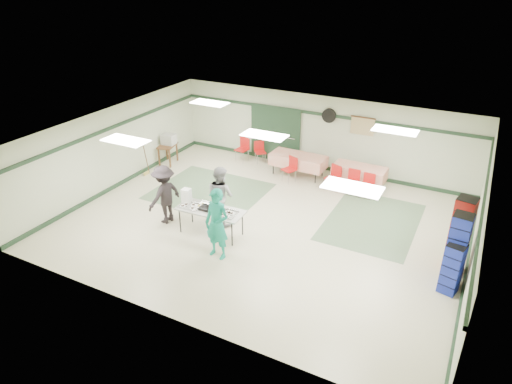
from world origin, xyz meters
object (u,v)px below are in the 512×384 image
at_px(chair_c, 368,183).
at_px(chair_loose_a, 260,150).
at_px(volunteer_grey, 220,195).
at_px(printer_table, 168,148).
at_px(crate_stack_blue_a, 456,251).
at_px(volunteer_teal, 217,224).
at_px(office_printer, 169,139).
at_px(chair_b, 334,175).
at_px(broom, 146,156).
at_px(chair_loose_b, 243,147).
at_px(crate_stack_red, 460,235).
at_px(dining_table_a, 359,172).
at_px(chair_a, 353,179).
at_px(serving_table, 210,211).
at_px(dining_table_b, 298,160).
at_px(volunteer_dark, 164,194).
at_px(crate_stack_blue_b, 452,269).
at_px(chair_d, 291,167).

relative_size(chair_c, chair_loose_a, 0.99).
bearing_deg(volunteer_grey, printer_table, -19.45).
height_order(chair_c, crate_stack_blue_a, crate_stack_blue_a).
bearing_deg(volunteer_teal, chair_loose_a, 113.08).
bearing_deg(volunteer_teal, chair_c, 69.15).
height_order(chair_c, office_printer, office_printer).
relative_size(chair_b, broom, 0.64).
xyz_separation_m(chair_loose_b, crate_stack_red, (7.94, -3.74, 0.42)).
relative_size(dining_table_a, broom, 1.28).
xyz_separation_m(dining_table_a, chair_a, (-0.04, -0.57, -0.05)).
distance_m(volunteer_teal, broom, 5.90).
distance_m(serving_table, chair_a, 5.03).
height_order(volunteer_teal, office_printer, volunteer_teal).
bearing_deg(dining_table_a, chair_a, -92.50).
distance_m(serving_table, dining_table_b, 4.81).
height_order(chair_b, crate_stack_blue_a, crate_stack_blue_a).
relative_size(volunteer_dark, crate_stack_blue_b, 1.39).
distance_m(dining_table_a, chair_d, 2.30).
bearing_deg(office_printer, crate_stack_red, -18.94).
relative_size(volunteer_grey, office_printer, 3.71).
bearing_deg(chair_loose_b, chair_a, -3.16).
bearing_deg(volunteer_teal, printer_table, 144.01).
relative_size(volunteer_teal, chair_c, 2.32).
distance_m(volunteer_teal, dining_table_b, 5.62).
bearing_deg(office_printer, chair_c, -1.87).
height_order(dining_table_a, crate_stack_blue_a, crate_stack_blue_a).
distance_m(dining_table_b, chair_d, 0.57).
height_order(printer_table, office_printer, office_printer).
bearing_deg(dining_table_b, serving_table, -95.96).
relative_size(chair_c, crate_stack_red, 0.41).
bearing_deg(chair_b, chair_d, -159.73).
bearing_deg(chair_b, volunteer_teal, -85.20).
height_order(serving_table, crate_stack_blue_b, crate_stack_blue_b).
relative_size(chair_loose_b, crate_stack_red, 0.47).
relative_size(volunteer_grey, chair_a, 2.06).
height_order(dining_table_a, crate_stack_blue_b, crate_stack_blue_b).
xyz_separation_m(chair_loose_a, printer_table, (-2.98, -1.72, 0.13)).
bearing_deg(chair_c, crate_stack_blue_a, -51.59).
bearing_deg(volunteer_teal, volunteer_grey, 124.45).
relative_size(serving_table, chair_loose_a, 2.35).
distance_m(chair_c, crate_stack_blue_b, 4.81).
bearing_deg(dining_table_a, dining_table_b, -178.71).
relative_size(dining_table_a, crate_stack_red, 0.88).
bearing_deg(crate_stack_red, chair_d, 152.76).
distance_m(serving_table, chair_c, 5.32).
xyz_separation_m(dining_table_a, office_printer, (-6.93, -1.15, 0.36)).
xyz_separation_m(chair_a, chair_loose_b, (-4.52, 0.86, 0.05)).
bearing_deg(broom, chair_a, 17.79).
xyz_separation_m(chair_b, chair_c, (1.14, -0.00, -0.04)).
bearing_deg(volunteer_dark, volunteer_teal, 79.93).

